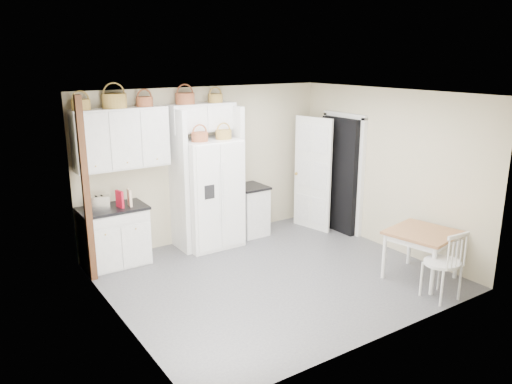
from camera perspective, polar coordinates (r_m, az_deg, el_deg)
floor at (r=7.33m, az=2.06°, el=-9.58°), size 4.50×4.50×0.00m
ceiling at (r=6.67m, az=2.28°, el=11.13°), size 4.50×4.50×0.00m
wall_back at (r=8.55m, az=-5.69°, el=3.17°), size 4.50×0.00×4.50m
wall_left at (r=5.92m, az=-15.85°, el=-2.85°), size 0.00×4.00×4.00m
wall_right at (r=8.37m, az=14.79°, el=2.48°), size 0.00×4.00×4.00m
refrigerator at (r=8.26m, az=-5.33°, el=-0.14°), size 0.93×0.75×1.79m
base_cab_left at (r=7.87m, az=-15.87°, el=-4.98°), size 0.94×0.59×0.87m
base_cab_right at (r=8.86m, az=-0.68°, el=-2.18°), size 0.48×0.58×0.85m
dining_table at (r=7.51m, az=18.29°, el=-6.84°), size 1.00×1.00×0.71m
windsor_chair at (r=6.95m, az=20.52°, el=-7.56°), size 0.52×0.47×1.00m
counter_left at (r=7.73m, az=-16.11°, el=-1.81°), size 0.98×0.63×0.04m
counter_right at (r=8.73m, az=-0.69°, el=0.59°), size 0.52×0.62×0.04m
toaster at (r=7.63m, az=-17.47°, el=-1.18°), size 0.34×0.25×0.21m
cookbook_red at (r=7.64m, az=-15.31°, el=-0.79°), size 0.07×0.17×0.26m
cookbook_cream at (r=7.69m, az=-14.25°, el=-0.63°), size 0.06×0.17×0.25m
basket_upper_a at (r=7.49m, az=-19.37°, el=9.40°), size 0.26×0.26×0.15m
basket_upper_b at (r=7.62m, az=-15.87°, el=9.99°), size 0.36×0.36×0.21m
basket_upper_c at (r=7.77m, az=-12.61°, el=10.05°), size 0.25×0.25×0.14m
basket_bridge_a at (r=8.04m, az=-8.11°, el=10.53°), size 0.31×0.31×0.17m
basket_bridge_b at (r=8.29m, az=-4.66°, el=10.64°), size 0.24×0.24×0.14m
basket_fridge_a at (r=7.87m, az=-6.45°, el=6.29°), size 0.27×0.27×0.14m
basket_fridge_b at (r=8.08m, az=-3.73°, el=6.57°), size 0.27×0.27×0.14m
upper_cabinet at (r=7.70m, az=-15.14°, el=5.93°), size 1.40×0.34×0.90m
bridge_cabinet at (r=8.20m, az=-6.21°, el=8.49°), size 1.12×0.34×0.45m
fridge_panel_left at (r=8.03m, az=-8.81°, el=1.18°), size 0.08×0.60×2.30m
fridge_panel_right at (r=8.50m, az=-2.57°, el=2.12°), size 0.08×0.60×2.30m
trim_post at (r=7.18m, az=-18.85°, el=0.07°), size 0.09×0.09×2.60m
doorway_void at (r=9.05m, az=9.59°, el=1.92°), size 0.18×0.85×2.05m
door_slab at (r=9.05m, az=6.48°, el=2.05°), size 0.21×0.79×2.05m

